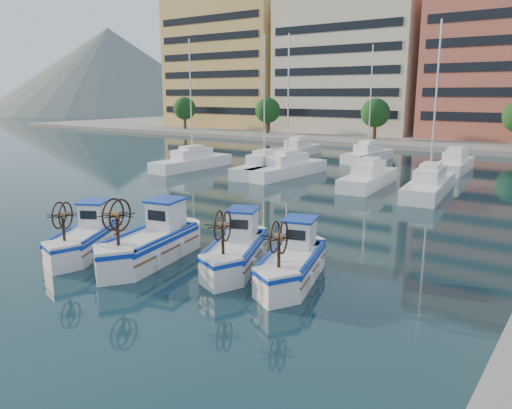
# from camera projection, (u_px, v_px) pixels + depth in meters

# --- Properties ---
(ground) EXTENTS (300.00, 300.00, 0.00)m
(ground) POSITION_uv_depth(u_px,v_px,m) (181.00, 272.00, 19.43)
(ground) COLOR #193B43
(ground) RESTS_ON ground
(hill_west) EXTENTS (180.00, 180.00, 60.00)m
(hill_west) POSITION_uv_depth(u_px,v_px,m) (113.00, 112.00, 186.03)
(hill_west) COLOR slate
(hill_west) RESTS_ON ground
(yacht_marina) EXTENTS (40.16, 23.32, 11.50)m
(yacht_marina) POSITION_uv_depth(u_px,v_px,m) (378.00, 168.00, 43.04)
(yacht_marina) COLOR white
(yacht_marina) RESTS_ON ground
(fishing_boat_a) EXTENTS (3.47, 4.41, 2.67)m
(fishing_boat_a) POSITION_uv_depth(u_px,v_px,m) (86.00, 236.00, 21.71)
(fishing_boat_a) COLOR white
(fishing_boat_a) RESTS_ON ground
(fishing_boat_b) EXTENTS (2.85, 5.00, 3.03)m
(fishing_boat_b) POSITION_uv_depth(u_px,v_px,m) (152.00, 241.00, 20.72)
(fishing_boat_b) COLOR white
(fishing_boat_b) RESTS_ON ground
(fishing_boat_c) EXTENTS (3.24, 4.53, 2.73)m
(fishing_boat_c) POSITION_uv_depth(u_px,v_px,m) (236.00, 248.00, 19.99)
(fishing_boat_c) COLOR white
(fishing_boat_c) RESTS_ON ground
(fishing_boat_d) EXTENTS (2.84, 4.45, 2.69)m
(fishing_boat_d) POSITION_uv_depth(u_px,v_px,m) (293.00, 260.00, 18.57)
(fishing_boat_d) COLOR white
(fishing_boat_d) RESTS_ON ground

